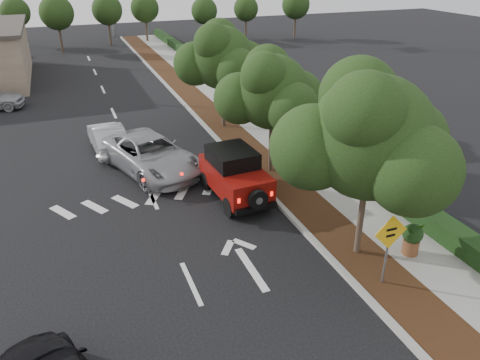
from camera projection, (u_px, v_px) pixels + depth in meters
ground at (191, 283)px, 14.33m from camera, size 120.00×120.00×0.00m
curb at (213, 134)px, 25.84m from camera, size 0.20×70.00×0.15m
planting_strip at (230, 132)px, 26.17m from camera, size 1.80×70.00×0.12m
sidewalk at (261, 128)px, 26.78m from camera, size 2.00×70.00×0.12m
hedge at (283, 119)px, 27.08m from camera, size 0.80×70.00×0.80m
transmission_tower at (132, 36)px, 56.50m from camera, size 7.00×4.00×28.00m
street_tree_near at (356, 254)px, 15.72m from camera, size 3.80×3.80×5.92m
street_tree_mid at (270, 172)px, 21.58m from camera, size 3.20×3.20×5.32m
street_tree_far at (224, 127)px, 27.03m from camera, size 3.40×3.40×5.62m
light_pole_a at (8, 91)px, 34.03m from camera, size 2.00×0.22×9.00m
light_pole_b at (4, 60)px, 43.77m from camera, size 2.00×0.22×9.00m
red_jeep at (233, 173)px, 18.97m from camera, size 2.02×4.13×2.07m
silver_suv_ahead at (150, 154)px, 21.32m from camera, size 4.48×6.49×1.65m
silver_sedan_oncoming at (108, 137)px, 23.65m from camera, size 1.74×4.35×1.40m
speed_hump_sign at (389, 241)px, 13.53m from camera, size 1.10×0.09×2.35m
terracotta_planter at (412, 236)px, 15.26m from camera, size 0.67×0.67×1.16m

